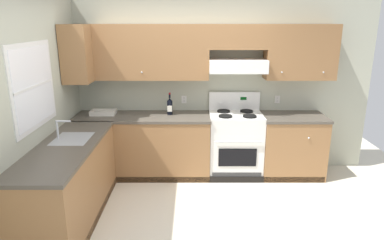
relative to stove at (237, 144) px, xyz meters
The scene contains 8 objects.
ground_plane 1.55m from the stove, 121.79° to the right, with size 7.04×7.04×0.00m, color beige.
wall_back 1.10m from the stove, 143.80° to the left, with size 4.68×0.57×2.55m.
wall_left 2.72m from the stove, 156.57° to the right, with size 0.47×4.00×2.55m.
counter_back_run 0.66m from the stove, behind, with size 3.60×0.65×0.91m.
counter_left_run 2.38m from the stove, 148.17° to the right, with size 0.63×1.91×1.13m.
stove is the anchor object (origin of this frame).
wine_bottle 1.11m from the stove, behind, with size 0.08×0.08×0.32m.
bowl 1.98m from the stove, behind, with size 0.36×0.21×0.06m.
Camera 1 is at (0.14, -3.54, 2.22)m, focal length 32.33 mm.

